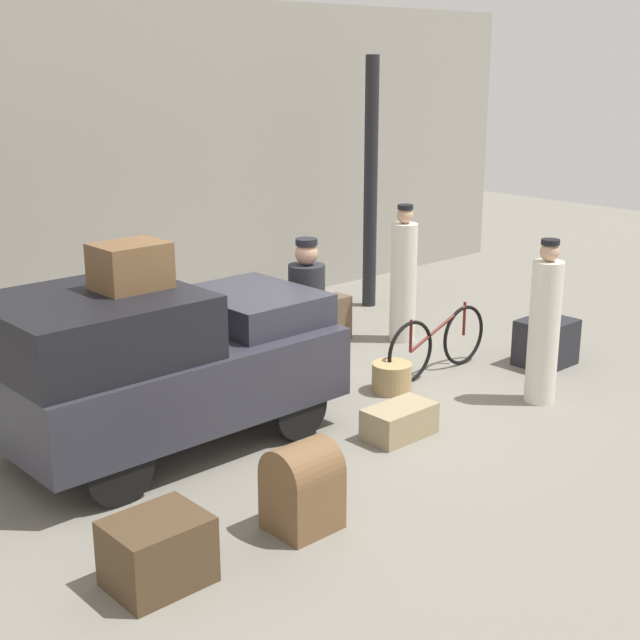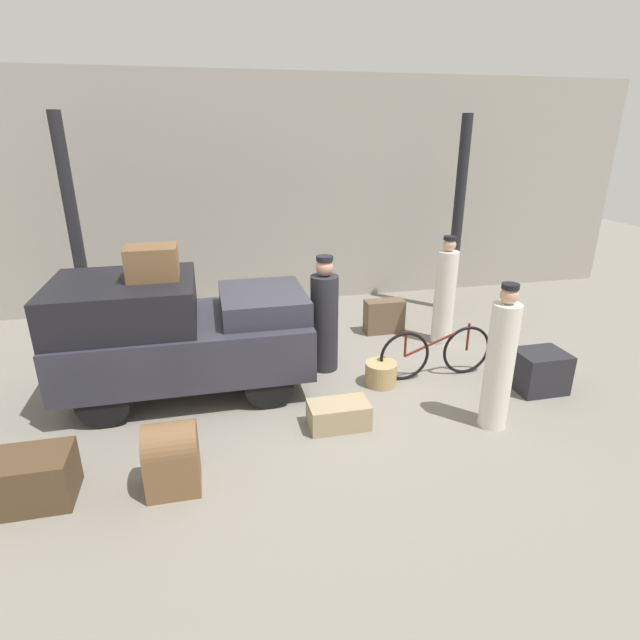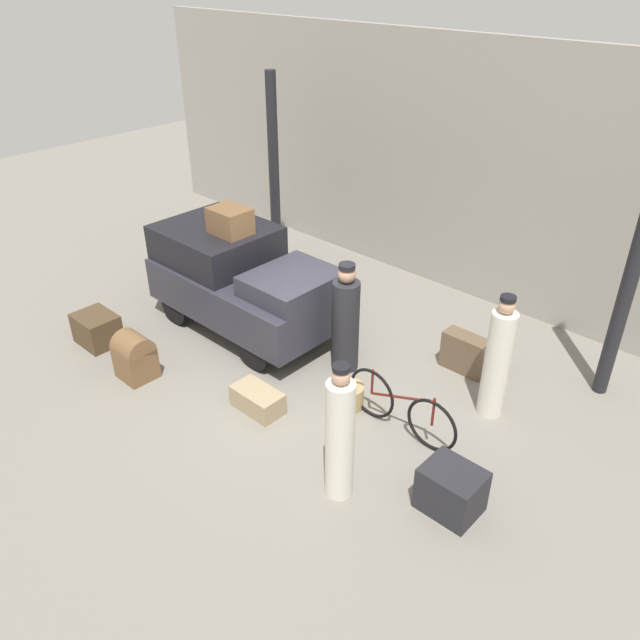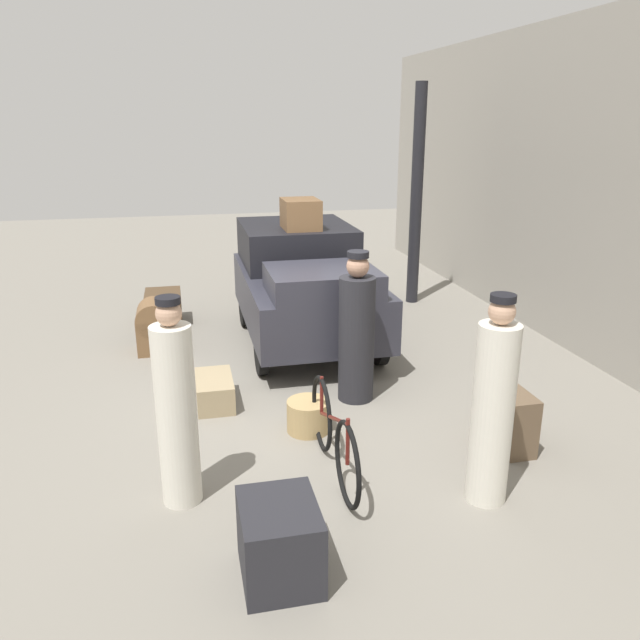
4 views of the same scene
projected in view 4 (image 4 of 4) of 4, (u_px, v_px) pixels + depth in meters
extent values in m
plane|color=gray|center=(300.00, 390.00, 7.61)|extent=(30.00, 30.00, 0.00)
cube|color=gray|center=(620.00, 195.00, 7.76)|extent=(16.00, 0.15, 4.50)
cylinder|color=black|center=(416.00, 197.00, 10.72)|extent=(0.21, 0.21, 3.74)
cylinder|color=black|center=(379.00, 341.00, 8.33)|extent=(0.64, 0.12, 0.64)
cylinder|color=black|center=(261.00, 350.00, 8.00)|extent=(0.64, 0.12, 0.64)
cylinder|color=black|center=(341.00, 300.00, 10.22)|extent=(0.64, 0.12, 0.64)
cylinder|color=black|center=(244.00, 306.00, 9.89)|extent=(0.64, 0.12, 0.64)
cube|color=#2D2D38|center=(306.00, 298.00, 9.00)|extent=(3.29, 1.75, 0.71)
cube|color=black|center=(296.00, 244.00, 9.48)|extent=(1.81, 1.61, 0.59)
cube|color=#2D2D38|center=(322.00, 281.00, 7.85)|extent=(1.15, 1.36, 0.32)
torus|color=black|center=(347.00, 464.00, 5.26)|extent=(0.75, 0.04, 0.75)
torus|color=black|center=(322.00, 413.00, 6.18)|extent=(0.75, 0.04, 0.75)
cylinder|color=#591914|center=(334.00, 418.00, 5.66)|extent=(1.00, 0.04, 0.41)
cylinder|color=#591914|center=(322.00, 395.00, 6.12)|extent=(0.04, 0.04, 0.39)
cylinder|color=#591914|center=(348.00, 442.00, 5.20)|extent=(0.04, 0.04, 0.43)
cylinder|color=tan|center=(308.00, 416.00, 6.58)|extent=(0.45, 0.45, 0.34)
cylinder|color=silver|center=(177.00, 417.00, 5.18)|extent=(0.34, 0.34, 1.59)
sphere|color=tan|center=(169.00, 313.00, 4.91)|extent=(0.21, 0.21, 0.21)
cylinder|color=black|center=(168.00, 300.00, 4.87)|extent=(0.20, 0.20, 0.06)
cylinder|color=silver|center=(492.00, 415.00, 5.21)|extent=(0.35, 0.35, 1.60)
sphere|color=tan|center=(502.00, 312.00, 4.93)|extent=(0.22, 0.22, 0.22)
cylinder|color=black|center=(503.00, 298.00, 4.89)|extent=(0.21, 0.21, 0.06)
cylinder|color=#232328|center=(356.00, 339.00, 7.17)|extent=(0.41, 0.41, 1.47)
sphere|color=tan|center=(358.00, 266.00, 6.90)|extent=(0.26, 0.26, 0.26)
cylinder|color=black|center=(358.00, 254.00, 6.86)|extent=(0.24, 0.24, 0.07)
cube|color=brown|center=(155.00, 334.00, 8.82)|extent=(0.53, 0.48, 0.50)
cylinder|color=brown|center=(154.00, 317.00, 8.74)|extent=(0.53, 0.48, 0.48)
cube|color=#232328|center=(280.00, 541.00, 4.45)|extent=(0.68, 0.55, 0.57)
cube|color=brown|center=(508.00, 417.00, 6.26)|extent=(0.70, 0.31, 0.60)
cube|color=#4C3823|center=(164.00, 307.00, 10.04)|extent=(0.70, 0.56, 0.51)
cube|color=#9E8966|center=(215.00, 391.00, 7.20)|extent=(0.74, 0.42, 0.32)
cube|color=brown|center=(301.00, 214.00, 8.95)|extent=(0.64, 0.51, 0.43)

